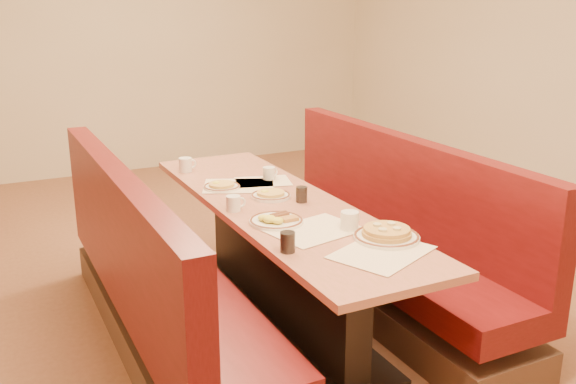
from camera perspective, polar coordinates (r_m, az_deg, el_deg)
name	(u,v)px	position (r m, az deg, el deg)	size (l,w,h in m)	color
ground	(279,322)	(3.95, -0.79, -11.44)	(8.00, 8.00, 0.00)	#9E6647
diner_table	(279,264)	(3.78, -0.81, -6.44)	(0.70, 2.50, 0.75)	black
booth_left	(157,291)	(3.56, -11.61, -8.58)	(0.55, 2.50, 1.05)	#4C3326
booth_right	(383,246)	(4.13, 8.40, -4.76)	(0.55, 2.50, 1.05)	#4C3326
placemat_near_left	(315,230)	(3.23, 2.41, -3.40)	(0.43, 0.33, 0.00)	beige
placemat_near_right	(382,252)	(2.98, 8.34, -5.31)	(0.45, 0.34, 0.00)	beige
placemat_far_left	(239,186)	(3.99, -4.40, 0.56)	(0.43, 0.32, 0.00)	beige
placemat_far_right	(263,181)	(4.08, -2.24, 0.95)	(0.34, 0.26, 0.00)	beige
pancake_plate	(387,235)	(3.14, 8.76, -3.77)	(0.32, 0.32, 0.07)	white
eggs_plate	(276,220)	(3.32, -1.07, -2.53)	(0.28, 0.28, 0.06)	white
extra_plate_mid	(271,195)	(3.76, -1.56, -0.25)	(0.23, 0.23, 0.05)	white
extra_plate_far	(221,186)	(3.95, -5.93, 0.52)	(0.22, 0.22, 0.05)	white
coffee_mug_a	(350,220)	(3.24, 5.54, -2.53)	(0.13, 0.09, 0.10)	white
coffee_mug_b	(234,203)	(3.53, -4.83, -0.98)	(0.11, 0.08, 0.09)	white
coffee_mug_c	(269,173)	(4.12, -1.67, 1.68)	(0.11, 0.08, 0.08)	white
coffee_mug_d	(186,164)	(4.37, -9.06, 2.43)	(0.12, 0.09, 0.09)	white
soda_tumbler_near	(288,242)	(2.95, -0.03, -4.48)	(0.07, 0.07, 0.10)	black
soda_tumbler_mid	(302,194)	(3.67, 1.21, -0.22)	(0.07, 0.07, 0.09)	black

